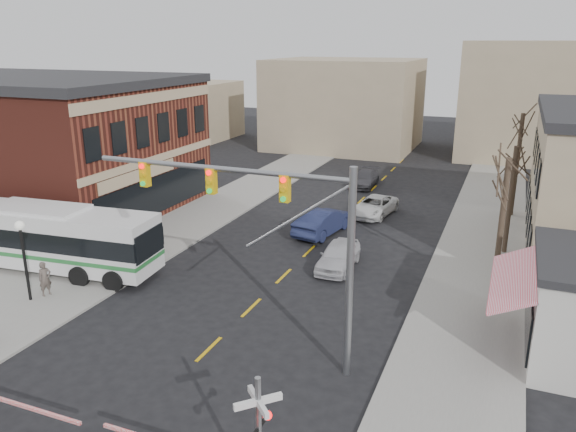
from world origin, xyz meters
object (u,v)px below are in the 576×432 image
at_px(traffic_signal_mast, 275,220).
at_px(transit_bus, 41,236).
at_px(pedestrian_near, 45,279).
at_px(car_a, 338,256).
at_px(pedestrian_far, 102,246).
at_px(car_c, 374,206).
at_px(car_d, 365,179).
at_px(street_lamp, 22,243).
at_px(car_b, 323,221).

bearing_deg(traffic_signal_mast, transit_bus, 166.98).
bearing_deg(pedestrian_near, car_a, -34.10).
bearing_deg(pedestrian_far, pedestrian_near, -113.41).
relative_size(car_c, car_d, 1.06).
distance_m(street_lamp, pedestrian_near, 2.16).
bearing_deg(pedestrian_near, car_d, 1.67).
xyz_separation_m(car_d, pedestrian_near, (-8.89, -27.22, 0.32)).
bearing_deg(pedestrian_near, transit_bus, 65.64).
xyz_separation_m(traffic_signal_mast, car_b, (-3.09, 14.93, -4.92)).
distance_m(transit_bus, pedestrian_far, 3.25).
bearing_deg(car_c, pedestrian_near, -113.18).
bearing_deg(pedestrian_far, traffic_signal_mast, -55.03).
relative_size(traffic_signal_mast, car_b, 2.05).
relative_size(traffic_signal_mast, pedestrian_far, 6.99).
relative_size(transit_bus, pedestrian_near, 7.87).
distance_m(car_c, pedestrian_far, 18.90).
bearing_deg(street_lamp, car_c, 59.00).
bearing_deg(car_a, traffic_signal_mast, -88.95).
bearing_deg(transit_bus, pedestrian_near, -44.12).
height_order(street_lamp, car_a, street_lamp).
bearing_deg(car_a, pedestrian_far, -164.72).
bearing_deg(car_b, car_d, -77.38).
bearing_deg(car_b, car_c, -102.38).
relative_size(transit_bus, car_b, 2.60).
bearing_deg(car_d, car_c, -72.59).
height_order(transit_bus, car_d, transit_bus).
xyz_separation_m(traffic_signal_mast, car_d, (-3.72, 28.08, -5.11)).
xyz_separation_m(car_b, pedestrian_far, (-10.21, -9.11, 0.03)).
height_order(car_c, pedestrian_near, pedestrian_near).
distance_m(car_b, pedestrian_far, 13.68).
height_order(street_lamp, pedestrian_near, street_lamp).
distance_m(car_a, car_c, 10.41).
distance_m(street_lamp, car_b, 17.90).
bearing_deg(car_c, car_a, -79.25).
distance_m(transit_bus, street_lamp, 4.32).
distance_m(transit_bus, car_a, 16.21).
height_order(traffic_signal_mast, pedestrian_far, traffic_signal_mast).
distance_m(car_b, car_d, 13.16).
height_order(car_b, pedestrian_near, pedestrian_near).
xyz_separation_m(pedestrian_near, pedestrian_far, (-0.70, 4.97, -0.10)).
bearing_deg(car_c, pedestrian_far, -122.82).
height_order(car_a, car_b, car_b).
distance_m(transit_bus, pedestrian_near, 4.00).
distance_m(car_c, pedestrian_near, 22.52).
relative_size(pedestrian_near, pedestrian_far, 1.13).
relative_size(car_c, pedestrian_near, 2.82).
height_order(transit_bus, car_c, transit_bus).
distance_m(traffic_signal_mast, car_c, 20.79).
bearing_deg(transit_bus, car_d, 64.53).
bearing_deg(car_a, car_d, 98.45).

